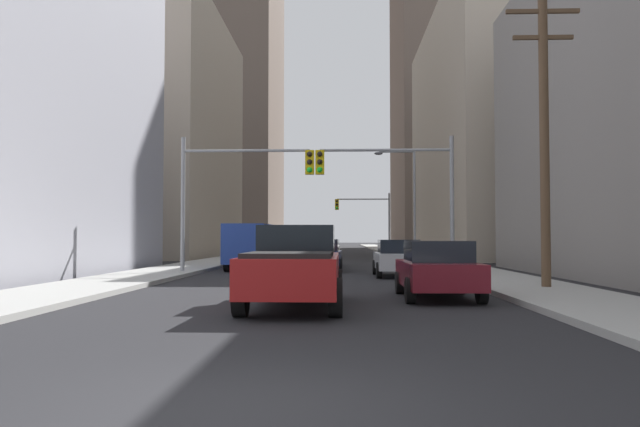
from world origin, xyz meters
TOP-DOWN VIEW (x-y plane):
  - ground_plane at (0.00, 0.00)m, footprint 400.00×400.00m
  - sidewalk_left at (-6.84, 50.00)m, footprint 3.19×160.00m
  - sidewalk_right at (6.84, 50.00)m, footprint 3.19×160.00m
  - pickup_truck_red at (-0.03, 8.81)m, footprint 2.20×5.41m
  - cargo_van_blue at (-3.38, 25.47)m, footprint 2.19×5.28m
  - sedan_maroon at (3.59, 10.92)m, footprint 1.95×4.21m
  - sedan_silver at (3.41, 20.25)m, footprint 1.95×4.20m
  - sedan_navy at (0.15, 24.29)m, footprint 1.95×4.26m
  - sedan_beige at (0.09, 29.67)m, footprint 1.95×4.21m
  - traffic_signal_near_left at (-3.28, 21.36)m, footprint 5.82×0.44m
  - traffic_signal_near_right at (3.21, 21.36)m, footprint 5.98×0.44m
  - traffic_signal_far_right at (3.47, 55.96)m, footprint 5.43×0.44m
  - utility_pole_right at (7.15, 13.19)m, footprint 2.20×0.28m
  - street_lamp_right at (5.49, 35.81)m, footprint 2.73×0.32m
  - building_left_mid_office at (-18.55, 48.16)m, footprint 18.54×22.89m
  - building_left_far_tower at (-20.43, 93.28)m, footprint 22.78×24.25m
  - building_right_mid_block at (18.59, 48.76)m, footprint 19.16×29.40m
  - building_right_far_highrise at (21.82, 89.05)m, footprint 24.53×24.13m

SIDE VIEW (x-z plane):
  - ground_plane at x=0.00m, z-range 0.00..0.00m
  - sidewalk_left at x=-6.84m, z-range 0.00..0.15m
  - sidewalk_right at x=6.84m, z-range 0.00..0.15m
  - sedan_maroon at x=3.59m, z-range 0.01..1.53m
  - sedan_silver at x=3.41m, z-range 0.01..1.53m
  - sedan_navy at x=0.15m, z-range 0.01..1.53m
  - sedan_beige at x=0.09m, z-range 0.01..1.53m
  - pickup_truck_red at x=-0.03m, z-range -0.02..1.88m
  - cargo_van_blue at x=-3.38m, z-range 0.16..2.42m
  - traffic_signal_far_right at x=3.47m, z-range 1.12..7.12m
  - traffic_signal_near_left at x=-3.28m, z-range 1.13..7.13m
  - traffic_signal_near_right at x=3.21m, z-range 1.14..7.14m
  - street_lamp_right at x=5.49m, z-range 0.83..8.33m
  - utility_pole_right at x=7.15m, z-range 0.27..9.32m
  - building_left_mid_office at x=-18.55m, z-range 0.00..20.76m
  - building_right_mid_block at x=18.59m, z-range 0.00..20.92m
  - building_right_far_highrise at x=21.82m, z-range 0.00..61.66m
  - building_left_far_tower at x=-20.43m, z-range 0.00..71.59m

